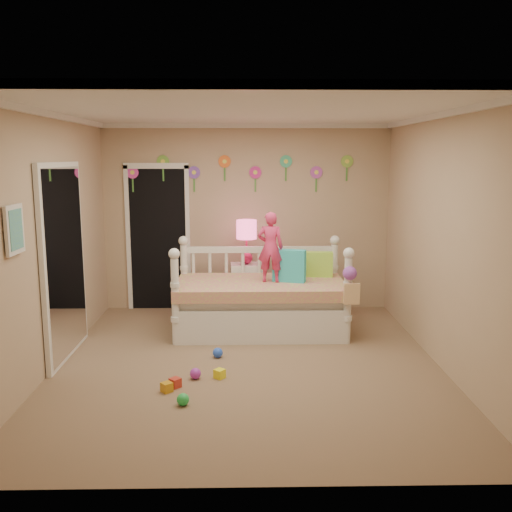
{
  "coord_description": "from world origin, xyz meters",
  "views": [
    {
      "loc": [
        -0.02,
        -5.64,
        2.16
      ],
      "look_at": [
        0.1,
        0.6,
        1.05
      ],
      "focal_mm": 39.46,
      "sensor_mm": 36.0,
      "label": 1
    }
  ],
  "objects_px": {
    "child": "(270,247)",
    "table_lamp": "(246,235)",
    "nightstand": "(247,290)",
    "daybed": "(260,286)"
  },
  "relations": [
    {
      "from": "child",
      "to": "table_lamp",
      "type": "distance_m",
      "value": 0.81
    },
    {
      "from": "nightstand",
      "to": "table_lamp",
      "type": "bearing_deg",
      "value": 87.19
    },
    {
      "from": "child",
      "to": "nightstand",
      "type": "height_order",
      "value": "child"
    },
    {
      "from": "child",
      "to": "table_lamp",
      "type": "height_order",
      "value": "child"
    },
    {
      "from": "child",
      "to": "daybed",
      "type": "bearing_deg",
      "value": -9.92
    },
    {
      "from": "daybed",
      "to": "table_lamp",
      "type": "height_order",
      "value": "table_lamp"
    },
    {
      "from": "daybed",
      "to": "child",
      "type": "distance_m",
      "value": 0.51
    },
    {
      "from": "child",
      "to": "table_lamp",
      "type": "xyz_separation_m",
      "value": [
        -0.29,
        0.76,
        0.05
      ]
    },
    {
      "from": "nightstand",
      "to": "table_lamp",
      "type": "height_order",
      "value": "table_lamp"
    },
    {
      "from": "daybed",
      "to": "nightstand",
      "type": "relative_size",
      "value": 2.94
    }
  ]
}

